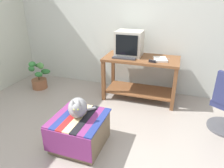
{
  "coord_description": "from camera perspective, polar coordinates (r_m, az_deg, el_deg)",
  "views": [
    {
      "loc": [
        1.01,
        -1.84,
        1.82
      ],
      "look_at": [
        0.06,
        0.85,
        0.55
      ],
      "focal_mm": 33.27,
      "sensor_mm": 36.0,
      "label": 1
    }
  ],
  "objects": [
    {
      "name": "ground_plane",
      "position": [
        2.78,
        -7.37,
        -17.17
      ],
      "size": [
        14.0,
        14.0,
        0.0
      ],
      "primitive_type": "plane",
      "color": "#9E9389"
    },
    {
      "name": "back_wall",
      "position": [
        4.05,
        5.0,
        16.56
      ],
      "size": [
        8.0,
        0.1,
        2.6
      ],
      "primitive_type": "cube",
      "color": "silver",
      "rests_on": "ground_plane"
    },
    {
      "name": "desk",
      "position": [
        3.74,
        7.88,
        3.54
      ],
      "size": [
        1.3,
        0.67,
        0.78
      ],
      "rotation": [
        0.0,
        0.0,
        0.02
      ],
      "color": "brown",
      "rests_on": "ground_plane"
    },
    {
      "name": "tv_monitor",
      "position": [
        3.72,
        4.78,
        11.02
      ],
      "size": [
        0.46,
        0.41,
        0.43
      ],
      "rotation": [
        0.0,
        0.0,
        0.02
      ],
      "color": "#BCB7A8",
      "rests_on": "desk"
    },
    {
      "name": "keyboard",
      "position": [
        3.57,
        3.37,
        7.2
      ],
      "size": [
        0.4,
        0.16,
        0.02
      ],
      "primitive_type": "cube",
      "rotation": [
        0.0,
        0.0,
        0.02
      ],
      "color": "#333338",
      "rests_on": "desk"
    },
    {
      "name": "book",
      "position": [
        3.57,
        13.11,
        6.64
      ],
      "size": [
        0.27,
        0.31,
        0.03
      ],
      "primitive_type": "cube",
      "rotation": [
        0.0,
        0.0,
        0.27
      ],
      "color": "white",
      "rests_on": "desk"
    },
    {
      "name": "ottoman_with_blanket",
      "position": [
        2.73,
        -8.87,
        -12.65
      ],
      "size": [
        0.63,
        0.66,
        0.41
      ],
      "color": "#7A664C",
      "rests_on": "ground_plane"
    },
    {
      "name": "cat",
      "position": [
        2.57,
        -9.39,
        -6.39
      ],
      "size": [
        0.33,
        0.41,
        0.28
      ],
      "rotation": [
        0.0,
        0.0,
        0.4
      ],
      "color": "gray",
      "rests_on": "ottoman_with_blanket"
    },
    {
      "name": "potted_plant",
      "position": [
        4.47,
        -19.35,
        1.74
      ],
      "size": [
        0.37,
        0.39,
        0.55
      ],
      "color": "brown",
      "rests_on": "ground_plane"
    },
    {
      "name": "stapler",
      "position": [
        3.42,
        10.98,
        6.16
      ],
      "size": [
        0.11,
        0.05,
        0.04
      ],
      "primitive_type": "cube",
      "rotation": [
        0.0,
        0.0,
        1.4
      ],
      "color": "black",
      "rests_on": "desk"
    },
    {
      "name": "pen",
      "position": [
        3.67,
        14.49,
        6.79
      ],
      "size": [
        0.14,
        0.03,
        0.01
      ],
      "primitive_type": "cylinder",
      "rotation": [
        0.0,
        1.57,
        2.98
      ],
      "color": "#B7B7BC",
      "rests_on": "desk"
    }
  ]
}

